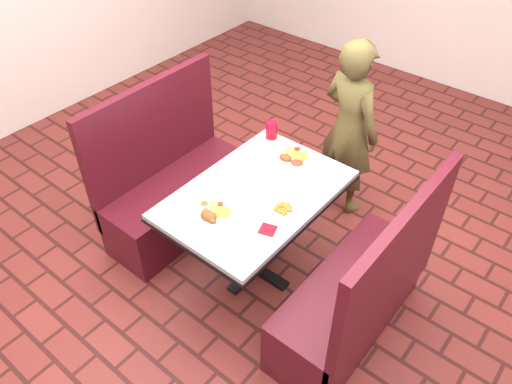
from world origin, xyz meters
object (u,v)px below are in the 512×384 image
red_tumbler (272,130)px  near_dinner_plate (215,212)px  booth_bench_left (175,190)px  dining_table (256,203)px  far_dinner_plate (294,156)px  diner_person (349,129)px  plantain_plate (284,209)px  booth_bench_right (357,298)px

red_tumbler → near_dinner_plate: bearing=-74.5°
booth_bench_left → near_dinner_plate: bearing=-23.4°
dining_table → far_dinner_plate: (-0.02, 0.44, 0.12)m
red_tumbler → booth_bench_left: bearing=-132.7°
booth_bench_left → diner_person: diner_person is taller
far_dinner_plate → plantain_plate: bearing=-60.8°
dining_table → red_tumbler: 0.64m
dining_table → diner_person: diner_person is taller
near_dinner_plate → far_dinner_plate: size_ratio=0.89×
red_tumbler → plantain_plate: bearing=-46.7°
red_tumbler → booth_bench_right: bearing=-26.3°
far_dinner_plate → near_dinner_plate: bearing=-92.9°
booth_bench_right → far_dinner_plate: booth_bench_right is taller
far_dinner_plate → plantain_plate: size_ratio=1.60×
dining_table → booth_bench_left: bearing=180.0°
diner_person → plantain_plate: 1.08m
diner_person → plantain_plate: bearing=112.7°
booth_bench_right → plantain_plate: bearing=-177.0°
far_dinner_plate → plantain_plate: far_dinner_plate is taller
booth_bench_right → diner_person: (-0.74, 1.04, 0.39)m
dining_table → plantain_plate: bearing=-6.9°
booth_bench_left → red_tumbler: 0.88m
near_dinner_plate → red_tumbler: (-0.24, 0.86, 0.03)m
far_dinner_plate → diner_person: bearing=82.3°
booth_bench_left → plantain_plate: 1.12m
near_dinner_plate → far_dinner_plate: near_dinner_plate is taller
near_dinner_plate → booth_bench_right: bearing=20.5°
booth_bench_right → far_dinner_plate: (-0.82, 0.44, 0.45)m
booth_bench_left → booth_bench_right: (1.60, 0.00, 0.00)m
far_dinner_plate → booth_bench_right: bearing=-28.0°
near_dinner_plate → plantain_plate: near_dinner_plate is taller
booth_bench_right → booth_bench_left: bearing=180.0°
dining_table → booth_bench_right: size_ratio=1.01×
booth_bench_right → red_tumbler: (-1.10, 0.54, 0.48)m
booth_bench_right → plantain_plate: booth_bench_right is taller
plantain_plate → red_tumbler: size_ratio=1.42×
booth_bench_right → diner_person: diner_person is taller
dining_table → near_dinner_plate: bearing=-100.5°
diner_person → near_dinner_plate: (-0.12, -1.36, 0.06)m
dining_table → booth_bench_left: (-0.80, 0.00, -0.32)m
plantain_plate → red_tumbler: (-0.54, 0.57, 0.05)m
diner_person → near_dinner_plate: bearing=98.1°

